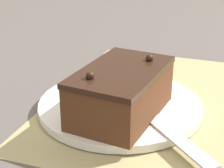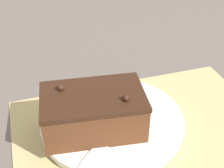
{
  "view_description": "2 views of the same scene",
  "coord_description": "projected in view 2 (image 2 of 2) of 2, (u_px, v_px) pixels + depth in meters",
  "views": [
    {
      "loc": [
        -0.56,
        -0.12,
        0.28
      ],
      "look_at": [
        -0.03,
        0.07,
        0.04
      ],
      "focal_mm": 60.0,
      "sensor_mm": 36.0,
      "label": 1
    },
    {
      "loc": [
        -0.18,
        -0.36,
        0.39
      ],
      "look_at": [
        -0.04,
        0.08,
        0.07
      ],
      "focal_mm": 50.0,
      "sensor_mm": 36.0,
      "label": 2
    }
  ],
  "objects": [
    {
      "name": "cake_plate",
      "position": [
        112.0,
        121.0,
        0.57
      ],
      "size": [
        0.26,
        0.26,
        0.01
      ],
      "color": "white",
      "rests_on": "placemat_woven"
    },
    {
      "name": "serving_knife",
      "position": [
        110.0,
        133.0,
        0.53
      ],
      "size": [
        0.19,
        0.19,
        0.01
      ],
      "rotation": [
        0.0,
        0.0,
        2.36
      ],
      "color": "slate",
      "rests_on": "cake_plate"
    },
    {
      "name": "ground_plane",
      "position": [
        147.0,
        137.0,
        0.55
      ],
      "size": [
        3.0,
        3.0,
        0.0
      ],
      "primitive_type": "plane",
      "color": "#544C47"
    },
    {
      "name": "chocolate_cake",
      "position": [
        93.0,
        112.0,
        0.53
      ],
      "size": [
        0.18,
        0.12,
        0.08
      ],
      "rotation": [
        0.0,
        0.0,
        -0.12
      ],
      "color": "#512D19",
      "rests_on": "cake_plate"
    },
    {
      "name": "placemat_woven",
      "position": [
        148.0,
        136.0,
        0.55
      ],
      "size": [
        0.46,
        0.34,
        0.0
      ],
      "primitive_type": "cube",
      "color": "tan",
      "rests_on": "ground_plane"
    }
  ]
}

